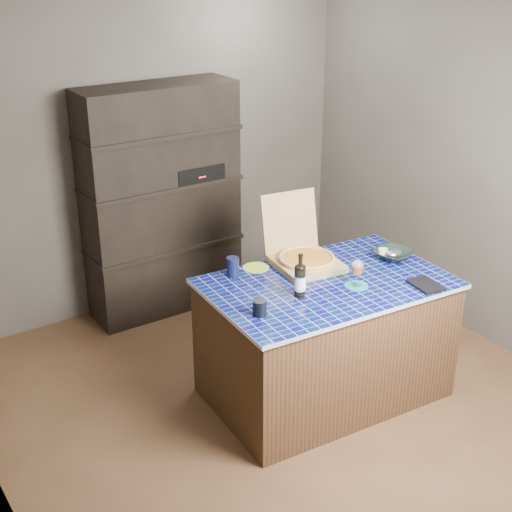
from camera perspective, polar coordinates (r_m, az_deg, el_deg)
room at (r=4.21m, az=1.64°, el=3.08°), size 3.50×3.50×3.50m
shelving_unit at (r=5.57m, az=-7.51°, el=4.37°), size 1.20×0.41×1.80m
kitchen_island at (r=4.62m, az=5.55°, el=-6.60°), size 1.55×1.04×0.82m
pizza_box at (r=4.61m, az=3.91°, el=-0.07°), size 0.46×0.53×0.43m
mead_bottle at (r=4.19m, az=3.53°, el=-1.92°), size 0.07×0.07×0.27m
teal_trivet at (r=4.39m, az=8.02°, el=-2.37°), size 0.15×0.15×0.01m
wine_glass at (r=4.34m, az=8.10°, el=-0.98°), size 0.07×0.07×0.17m
tumbler at (r=4.01m, az=0.30°, el=-4.17°), size 0.08×0.08×0.09m
dvd_case at (r=4.47m, az=13.41°, el=-2.26°), size 0.18×0.23×0.02m
bowl at (r=4.80m, az=10.93°, el=0.12°), size 0.30×0.30×0.06m
foil_contents at (r=4.79m, az=10.94°, el=0.23°), size 0.12×0.10×0.06m
white_jar at (r=4.82m, az=10.13°, el=0.25°), size 0.07×0.07×0.06m
navy_cup at (r=4.46m, az=-1.87°, el=-0.88°), size 0.08×0.08×0.12m
green_trivet at (r=4.59m, az=-0.01°, el=-0.94°), size 0.17×0.17×0.01m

